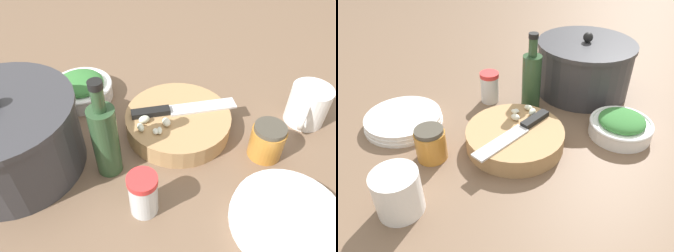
% 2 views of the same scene
% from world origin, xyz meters
% --- Properties ---
extents(ground_plane, '(5.00, 5.00, 0.00)m').
position_xyz_m(ground_plane, '(0.00, 0.00, 0.00)').
color(ground_plane, brown).
extents(cutting_board, '(0.23, 0.23, 0.05)m').
position_xyz_m(cutting_board, '(0.04, -0.05, 0.02)').
color(cutting_board, tan).
rests_on(cutting_board, ground_plane).
extents(chef_knife, '(0.22, 0.14, 0.01)m').
position_xyz_m(chef_knife, '(0.04, -0.06, 0.05)').
color(chef_knife, black).
rests_on(chef_knife, cutting_board).
extents(garlic_cloves, '(0.08, 0.06, 0.02)m').
position_xyz_m(garlic_cloves, '(0.08, 0.01, 0.05)').
color(garlic_cloves, silver).
rests_on(garlic_cloves, cutting_board).
extents(herb_bowl, '(0.16, 0.16, 0.06)m').
position_xyz_m(herb_bowl, '(0.30, -0.09, 0.03)').
color(herb_bowl, white).
rests_on(herb_bowl, ground_plane).
extents(spice_jar, '(0.05, 0.05, 0.09)m').
position_xyz_m(spice_jar, '(0.04, 0.17, 0.05)').
color(spice_jar, silver).
rests_on(spice_jar, ground_plane).
extents(coffee_mug, '(0.09, 0.12, 0.09)m').
position_xyz_m(coffee_mug, '(-0.23, -0.17, 0.05)').
color(coffee_mug, white).
rests_on(coffee_mug, ground_plane).
extents(plate_stack, '(0.20, 0.20, 0.03)m').
position_xyz_m(plate_stack, '(-0.21, 0.12, 0.01)').
color(plate_stack, white).
rests_on(plate_stack, ground_plane).
extents(honey_jar, '(0.07, 0.07, 0.08)m').
position_xyz_m(honey_jar, '(-0.16, -0.03, 0.04)').
color(honey_jar, '#BC7A2D').
rests_on(honey_jar, ground_plane).
extents(oil_bottle, '(0.05, 0.05, 0.22)m').
position_xyz_m(oil_bottle, '(0.14, 0.10, 0.09)').
color(oil_bottle, '#2D4C2D').
rests_on(oil_bottle, ground_plane).
extents(stock_pot, '(0.28, 0.28, 0.18)m').
position_xyz_m(stock_pot, '(0.32, 0.15, 0.08)').
color(stock_pot, '#38383D').
rests_on(stock_pot, ground_plane).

